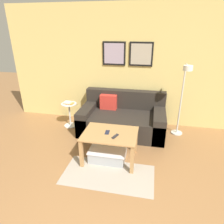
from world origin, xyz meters
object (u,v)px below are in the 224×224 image
couch (122,119)px  floor_lamp (183,92)px  book_stack (68,103)px  remote_control (115,136)px  coffee_table (110,138)px  side_table (70,113)px  cell_phone (107,132)px  storage_bin (108,154)px

couch → floor_lamp: floor_lamp is taller
book_stack → remote_control: size_ratio=1.49×
couch → coffee_table: size_ratio=1.99×
remote_control → side_table: bearing=159.9°
floor_lamp → cell_phone: size_ratio=10.47×
side_table → remote_control: size_ratio=3.60×
remote_control → book_stack: bearing=160.5°
floor_lamp → side_table: bearing=179.8°
side_table → floor_lamp: bearing=-0.2°
floor_lamp → side_table: floor_lamp is taller
couch → coffee_table: couch is taller
couch → storage_bin: (-0.08, -1.08, -0.17)m
cell_phone → side_table: bearing=133.5°
side_table → remote_control: 1.70m
floor_lamp → coffee_table: bearing=-139.3°
book_stack → remote_control: book_stack is taller
book_stack → side_table: bearing=84.3°
coffee_table → cell_phone: bearing=165.7°
cell_phone → storage_bin: bearing=-67.5°
couch → book_stack: bearing=-177.8°
book_stack → cell_phone: (1.10, -1.00, -0.07)m
storage_bin → book_stack: book_stack is taller
side_table → cell_phone: size_ratio=3.86×
floor_lamp → side_table: (-2.34, 0.01, -0.63)m
cell_phone → floor_lamp: bearing=35.8°
side_table → cell_phone: (1.10, -1.02, 0.17)m
coffee_table → floor_lamp: bearing=40.7°
storage_bin → couch: bearing=85.9°
remote_control → cell_phone: (-0.15, 0.11, -0.01)m
couch → coffee_table: (-0.04, -1.06, 0.13)m
couch → cell_phone: bearing=-95.0°
coffee_table → side_table: (-1.14, 1.04, -0.08)m
couch → remote_control: (0.06, -1.16, 0.23)m
floor_lamp → book_stack: (-2.34, -0.01, -0.39)m
floor_lamp → book_stack: bearing=-179.7°
remote_control → coffee_table: bearing=158.8°
coffee_table → book_stack: 1.54m
book_stack → remote_control: bearing=-41.7°
side_table → remote_control: (1.25, -1.13, 0.18)m
side_table → cell_phone: bearing=-43.0°
storage_bin → cell_phone: cell_phone is taller
couch → side_table: bearing=-178.7°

